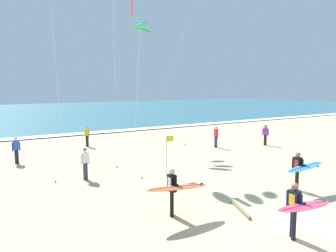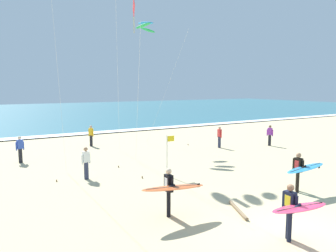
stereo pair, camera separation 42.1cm
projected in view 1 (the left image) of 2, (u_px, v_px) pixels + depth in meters
ground_plane at (306, 235)px, 9.82m from camera, size 160.00×160.00×0.00m
ocean_water at (25, 113)px, 55.26m from camera, size 160.00×60.00×0.08m
shoreline_foam at (75, 134)px, 30.29m from camera, size 160.00×1.66×0.01m
surfer_lead at (301, 168)px, 13.79m from camera, size 2.26×0.94×1.71m
surfer_trailing at (299, 207)px, 9.34m from camera, size 2.15×0.94×1.71m
surfer_third at (175, 188)px, 11.03m from camera, size 2.41×0.94×1.71m
kite_diamond_scarlet_mid at (132, 13)px, 18.25m from camera, size 1.47×4.00×9.60m
kite_arc_cobalt_low at (142, 26)px, 24.20m from camera, size 3.80×3.30×9.37m
bystander_red_top at (216, 137)px, 23.91m from camera, size 0.22×0.50×1.59m
bystander_purple_top at (265, 135)px, 24.84m from camera, size 0.30×0.46×1.59m
bystander_yellow_top at (87, 136)px, 24.26m from camera, size 0.31×0.45×1.59m
bystander_blue_top at (16, 150)px, 18.86m from camera, size 0.48×0.27×1.59m
bystander_white_top at (85, 163)px, 15.59m from camera, size 0.48×0.27×1.59m
lifeguard_flag at (167, 151)px, 16.24m from camera, size 0.45×0.05×2.10m
driftwood_log at (240, 209)px, 11.75m from camera, size 0.76×1.62×0.12m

